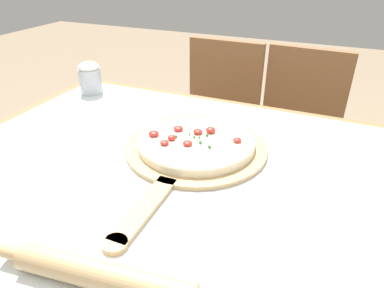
% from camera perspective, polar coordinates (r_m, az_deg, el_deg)
% --- Properties ---
extents(dining_table, '(1.36, 1.03, 0.76)m').
position_cam_1_polar(dining_table, '(0.92, -2.13, -10.26)').
color(dining_table, olive).
rests_on(dining_table, ground_plane).
extents(towel_cloth, '(1.28, 0.95, 0.00)m').
position_cam_1_polar(towel_cloth, '(0.86, -2.25, -5.04)').
color(towel_cloth, silver).
rests_on(towel_cloth, dining_table).
extents(pizza_peel, '(0.39, 0.62, 0.01)m').
position_cam_1_polar(pizza_peel, '(0.94, 0.17, -1.08)').
color(pizza_peel, tan).
rests_on(pizza_peel, towel_cloth).
extents(pizza, '(0.33, 0.33, 0.04)m').
position_cam_1_polar(pizza, '(0.95, 0.68, 0.57)').
color(pizza, beige).
rests_on(pizza, pizza_peel).
extents(rolling_pin, '(0.40, 0.09, 0.05)m').
position_cam_1_polar(rolling_pin, '(0.61, -14.48, -20.50)').
color(rolling_pin, tan).
rests_on(rolling_pin, towel_cloth).
extents(chair_left, '(0.41, 0.41, 0.87)m').
position_cam_1_polar(chair_left, '(1.78, 4.28, 4.56)').
color(chair_left, brown).
rests_on(chair_left, ground_plane).
extents(chair_right, '(0.43, 0.43, 0.87)m').
position_cam_1_polar(chair_right, '(1.71, 16.90, 2.18)').
color(chair_right, brown).
rests_on(chair_right, ground_plane).
extents(flour_cup, '(0.08, 0.08, 0.12)m').
position_cam_1_polar(flour_cup, '(1.39, -16.62, 10.58)').
color(flour_cup, '#B2B7BC').
rests_on(flour_cup, towel_cloth).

